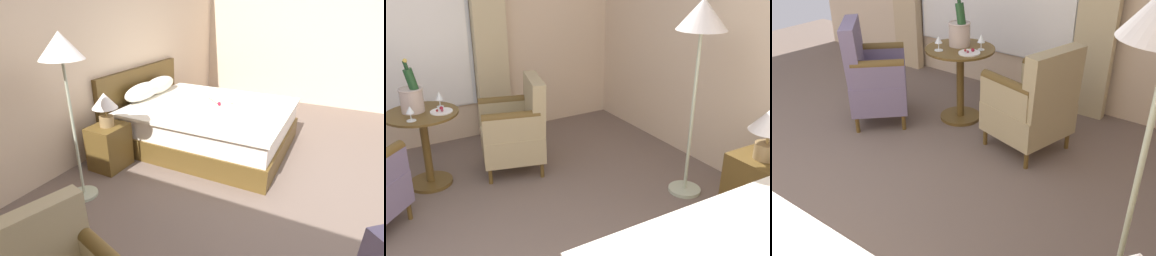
{
  "view_description": "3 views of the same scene",
  "coord_description": "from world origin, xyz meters",
  "views": [
    {
      "loc": [
        -2.93,
        -0.08,
        1.86
      ],
      "look_at": [
        -0.85,
        1.0,
        0.89
      ],
      "focal_mm": 28.0,
      "sensor_mm": 36.0,
      "label": 1
    },
    {
      "loc": [
        1.27,
        -0.34,
        1.95
      ],
      "look_at": [
        -1.07,
        1.02,
        0.85
      ],
      "focal_mm": 40.0,
      "sensor_mm": 36.0,
      "label": 2
    },
    {
      "loc": [
        0.56,
        2.44,
        1.86
      ],
      "look_at": [
        -0.97,
        1.31,
        0.84
      ],
      "focal_mm": 40.0,
      "sensor_mm": 36.0,
      "label": 3
    }
  ],
  "objects": [
    {
      "name": "armchair_by_window",
      "position": [
        -2.27,
        1.04,
        0.42
      ],
      "size": [
        0.69,
        0.7,
        0.9
      ],
      "color": "brown",
      "rests_on": "ground"
    },
    {
      "name": "floor_lamp_brass",
      "position": [
        -1.11,
        2.14,
        1.43
      ],
      "size": [
        0.39,
        0.39,
        1.66
      ],
      "color": "#B1BA9E",
      "rests_on": "ground"
    },
    {
      "name": "bedside_lamp",
      "position": [
        -0.51,
        2.3,
        0.81
      ],
      "size": [
        0.3,
        0.3,
        0.4
      ],
      "color": "olive",
      "rests_on": "nightstand"
    },
    {
      "name": "wine_glass_near_bucket",
      "position": [
        -2.22,
        0.12,
        0.78
      ],
      "size": [
        0.08,
        0.08,
        0.13
      ],
      "color": "white",
      "rests_on": "side_table_round"
    },
    {
      "name": "champagne_bucket",
      "position": [
        -2.44,
        0.18,
        0.83
      ],
      "size": [
        0.21,
        0.21,
        0.47
      ],
      "color": "#BEABA0",
      "rests_on": "side_table_round"
    },
    {
      "name": "nightstand",
      "position": [
        -0.51,
        2.3,
        0.27
      ],
      "size": [
        0.46,
        0.37,
        0.54
      ],
      "color": "brown",
      "rests_on": "ground"
    },
    {
      "name": "wine_glass_near_edge",
      "position": [
        -2.45,
        0.41,
        0.79
      ],
      "size": [
        0.07,
        0.07,
        0.14
      ],
      "color": "white",
      "rests_on": "side_table_round"
    },
    {
      "name": "side_table_round",
      "position": [
        -2.38,
        0.23,
        0.42
      ],
      "size": [
        0.63,
        0.63,
        0.69
      ],
      "color": "brown",
      "rests_on": "ground"
    },
    {
      "name": "snack_plate",
      "position": [
        -2.31,
        0.38,
        0.7
      ],
      "size": [
        0.19,
        0.19,
        0.04
      ],
      "color": "white",
      "rests_on": "side_table_round"
    }
  ]
}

